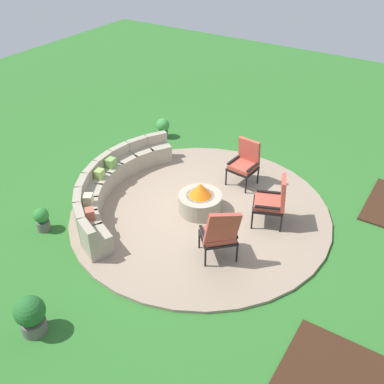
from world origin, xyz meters
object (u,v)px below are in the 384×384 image
(potted_plant_0, at_px, (42,219))
(potted_plant_1, at_px, (31,314))
(lounge_chair_front_left, at_px, (220,233))
(curved_stone_bench, at_px, (112,185))
(fire_pit, at_px, (200,200))
(lounge_chair_back_left, at_px, (245,162))
(potted_plant_2, at_px, (163,127))
(lounge_chair_front_right, at_px, (273,200))

(potted_plant_0, height_order, potted_plant_1, potted_plant_1)
(lounge_chair_front_left, bearing_deg, curved_stone_bench, 126.77)
(lounge_chair_front_left, relative_size, potted_plant_0, 2.31)
(fire_pit, distance_m, lounge_chair_back_left, 1.50)
(curved_stone_bench, xyz_separation_m, potted_plant_2, (2.96, 0.76, -0.04))
(potted_plant_0, distance_m, potted_plant_2, 4.54)
(fire_pit, bearing_deg, lounge_chair_back_left, -11.13)
(potted_plant_2, bearing_deg, lounge_chair_front_right, -115.65)
(fire_pit, bearing_deg, lounge_chair_front_right, -72.92)
(lounge_chair_front_right, bearing_deg, curved_stone_bench, 85.07)
(curved_stone_bench, xyz_separation_m, lounge_chair_back_left, (2.02, -2.17, 0.28))
(fire_pit, bearing_deg, potted_plant_0, 132.56)
(lounge_chair_front_left, bearing_deg, potted_plant_1, -163.43)
(fire_pit, bearing_deg, potted_plant_1, 171.77)
(curved_stone_bench, bearing_deg, potted_plant_2, 14.33)
(curved_stone_bench, xyz_separation_m, lounge_chair_front_right, (1.01, -3.30, 0.27))
(lounge_chair_front_right, height_order, potted_plant_0, lounge_chair_front_right)
(lounge_chair_back_left, height_order, potted_plant_2, lounge_chair_back_left)
(fire_pit, distance_m, curved_stone_bench, 1.98)
(lounge_chair_front_right, distance_m, potted_plant_0, 4.56)
(fire_pit, bearing_deg, curved_stone_bench, 107.06)
(lounge_chair_back_left, bearing_deg, lounge_chair_front_right, 143.90)
(lounge_chair_front_right, bearing_deg, potted_plant_2, 42.35)
(lounge_chair_front_right, height_order, potted_plant_1, lounge_chair_front_right)
(potted_plant_1, bearing_deg, potted_plant_0, 44.82)
(lounge_chair_front_right, xyz_separation_m, potted_plant_1, (-4.36, 1.98, -0.23))
(curved_stone_bench, xyz_separation_m, potted_plant_0, (-1.57, 0.45, -0.07))
(potted_plant_0, bearing_deg, potted_plant_1, -135.18)
(lounge_chair_front_left, xyz_separation_m, potted_plant_0, (-1.10, 3.38, -0.37))
(curved_stone_bench, bearing_deg, lounge_chair_back_left, -47.04)
(lounge_chair_back_left, relative_size, potted_plant_1, 1.54)
(lounge_chair_front_left, bearing_deg, potted_plant_0, 153.81)
(lounge_chair_front_right, relative_size, potted_plant_2, 2.01)
(potted_plant_0, xyz_separation_m, potted_plant_2, (4.53, 0.31, 0.03))
(potted_plant_1, bearing_deg, lounge_chair_back_left, -9.01)
(curved_stone_bench, relative_size, potted_plant_1, 5.77)
(lounge_chair_front_left, distance_m, lounge_chair_front_right, 1.53)
(fire_pit, height_order, potted_plant_1, fire_pit)
(lounge_chair_front_right, xyz_separation_m, potted_plant_0, (-2.58, 3.75, -0.34))
(potted_plant_0, height_order, potted_plant_2, potted_plant_2)
(lounge_chair_back_left, bearing_deg, fire_pit, 84.65)
(potted_plant_0, bearing_deg, lounge_chair_front_right, -55.47)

